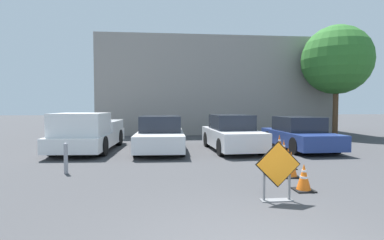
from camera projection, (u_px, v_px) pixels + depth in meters
ground_plane at (187, 147)px, 13.56m from camera, size 96.00×96.00×0.00m
road_closed_sign at (278, 170)px, 5.88m from camera, size 0.92×0.20×1.20m
traffic_cone_nearest at (304, 178)px, 6.64m from camera, size 0.43×0.43×0.60m
traffic_cone_second at (291, 165)px, 7.92m from camera, size 0.43×0.43×0.68m
traffic_cone_third at (288, 159)px, 8.98m from camera, size 0.42×0.42×0.62m
traffic_cone_fourth at (284, 151)px, 10.02m from camera, size 0.38×0.38×0.75m
traffic_cone_fifth at (279, 146)px, 11.18m from camera, size 0.43×0.43×0.82m
pickup_truck at (87, 134)px, 12.34m from camera, size 2.29×5.13×1.61m
parked_car_nearest at (161, 135)px, 12.48m from camera, size 2.00×4.50×1.46m
parked_car_second at (232, 134)px, 12.65m from camera, size 1.99×4.27×1.51m
parked_car_third at (299, 134)px, 13.00m from camera, size 1.94×4.43×1.41m
bollard_nearest at (66, 157)px, 8.33m from camera, size 0.12×0.12×0.86m
building_facade_backdrop at (214, 88)px, 21.51m from camera, size 15.76×5.00×6.39m
street_tree_behind_lot at (337, 60)px, 18.24m from camera, size 4.17×4.17×6.77m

